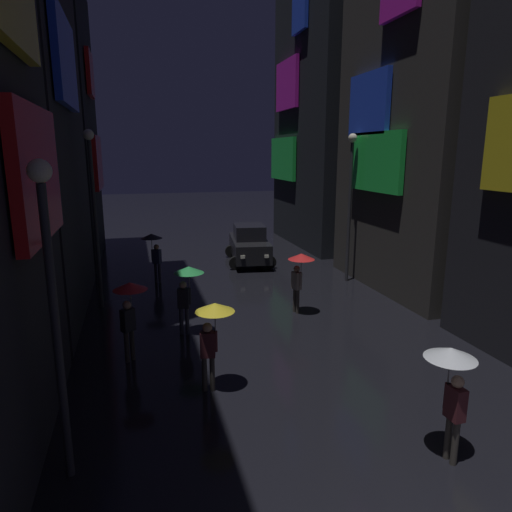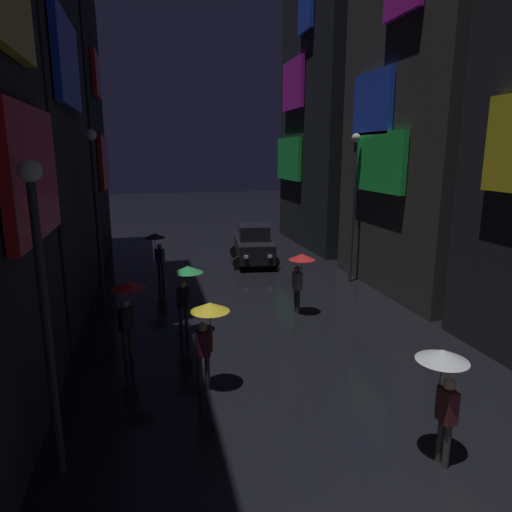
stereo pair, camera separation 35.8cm
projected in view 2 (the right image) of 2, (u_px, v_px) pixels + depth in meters
The scene contains 13 objects.
building_left_far at pixel (56, 126), 22.56m from camera, with size 4.25×7.51×13.38m.
building_right_mid at pixel (433, 102), 17.31m from camera, with size 4.25×7.50×14.59m.
building_right_far at pixel (335, 95), 25.94m from camera, with size 4.25×8.33×17.26m.
pedestrian_foreground_right_clear at pixel (444, 375), 7.85m from camera, with size 0.90×0.90×2.12m.
pedestrian_near_crossing_red at pixel (128, 299), 11.97m from camera, with size 0.90×0.90×2.12m.
pedestrian_midstreet_left_yellow at pixel (208, 322), 10.33m from camera, with size 0.90×0.90×2.12m.
pedestrian_midstreet_centre_black at pixel (156, 244), 19.13m from camera, with size 0.90×0.90×2.12m.
pedestrian_far_right_red at pixel (300, 267), 15.32m from camera, with size 0.90×0.90×2.12m.
pedestrian_foreground_left_green at pixel (186, 281), 13.64m from camera, with size 0.90×0.90×2.12m.
car_distant at pixel (253, 244), 22.75m from camera, with size 2.61×4.31×1.92m.
streetlamp_left_near at pixel (42, 287), 7.19m from camera, with size 0.36×0.36×5.34m.
streetlamp_right_far at pixel (354, 193), 18.75m from camera, with size 0.36×0.36×6.17m.
streetlamp_left_far at pixel (96, 201), 15.63m from camera, with size 0.36×0.36×6.17m.
Camera 2 is at (-3.33, -3.34, 5.42)m, focal length 32.00 mm.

